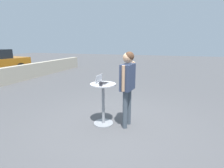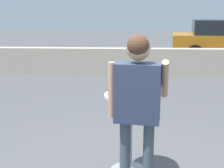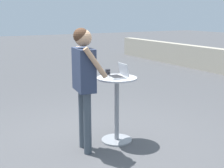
{
  "view_description": "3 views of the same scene",
  "coord_description": "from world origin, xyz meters",
  "px_view_note": "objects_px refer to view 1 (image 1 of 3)",
  "views": [
    {
      "loc": [
        -3.67,
        -1.14,
        1.95
      ],
      "look_at": [
        -0.17,
        0.02,
        1.08
      ],
      "focal_mm": 28.0,
      "sensor_mm": 36.0,
      "label": 1
    },
    {
      "loc": [
        0.02,
        -3.22,
        2.01
      ],
      "look_at": [
        -0.17,
        0.35,
        1.13
      ],
      "focal_mm": 50.0,
      "sensor_mm": 36.0,
      "label": 2
    },
    {
      "loc": [
        4.0,
        -2.0,
        1.95
      ],
      "look_at": [
        -0.11,
        0.32,
        0.88
      ],
      "focal_mm": 50.0,
      "sensor_mm": 36.0,
      "label": 3
    }
  ],
  "objects_px": {
    "coffee_mug": "(101,84)",
    "cafe_table": "(103,101)",
    "standing_person": "(128,79)",
    "laptop": "(102,82)"
  },
  "relations": [
    {
      "from": "laptop",
      "to": "coffee_mug",
      "type": "relative_size",
      "value": 2.92
    },
    {
      "from": "laptop",
      "to": "standing_person",
      "type": "height_order",
      "value": "standing_person"
    },
    {
      "from": "coffee_mug",
      "to": "cafe_table",
      "type": "bearing_deg",
      "value": 8.96
    },
    {
      "from": "laptop",
      "to": "standing_person",
      "type": "bearing_deg",
      "value": -83.8
    },
    {
      "from": "cafe_table",
      "to": "standing_person",
      "type": "xyz_separation_m",
      "value": [
        0.07,
        -0.57,
        0.55
      ]
    },
    {
      "from": "cafe_table",
      "to": "laptop",
      "type": "height_order",
      "value": "laptop"
    },
    {
      "from": "laptop",
      "to": "coffee_mug",
      "type": "height_order",
      "value": "laptop"
    },
    {
      "from": "coffee_mug",
      "to": "standing_person",
      "type": "height_order",
      "value": "standing_person"
    },
    {
      "from": "cafe_table",
      "to": "standing_person",
      "type": "height_order",
      "value": "standing_person"
    },
    {
      "from": "cafe_table",
      "to": "laptop",
      "type": "relative_size",
      "value": 3.12
    }
  ]
}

